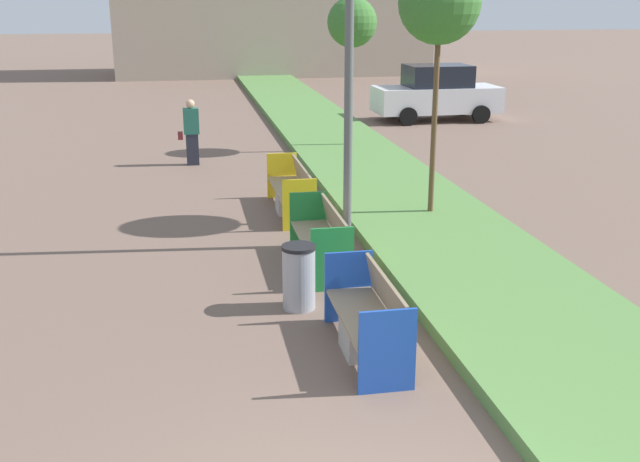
{
  "coord_description": "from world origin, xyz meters",
  "views": [
    {
      "loc": [
        -1.07,
        -4.2,
        4.0
      ],
      "look_at": [
        0.9,
        6.5,
        0.6
      ],
      "focal_mm": 42.0,
      "sensor_mm": 36.0,
      "label": 1
    }
  ],
  "objects": [
    {
      "name": "bench_yellow_frame",
      "position": [
        0.94,
        9.69,
        0.38
      ],
      "size": [
        0.65,
        2.4,
        0.94
      ],
      "color": "#ADA8A0",
      "rests_on": "ground"
    },
    {
      "name": "sapling_tree_near",
      "position": [
        3.41,
        8.71,
        3.9
      ],
      "size": [
        1.44,
        1.44,
        4.65
      ],
      "color": "brown",
      "rests_on": "ground"
    },
    {
      "name": "pedestrian_walking",
      "position": [
        -0.88,
        14.47,
        0.82
      ],
      "size": [
        0.53,
        0.24,
        1.63
      ],
      "color": "#232633",
      "rests_on": "ground"
    },
    {
      "name": "sapling_tree_far",
      "position": [
        3.41,
        15.53,
        3.37
      ],
      "size": [
        1.3,
        1.3,
        4.04
      ],
      "color": "brown",
      "rests_on": "ground"
    },
    {
      "name": "bench_blue_frame",
      "position": [
        0.94,
        3.56,
        0.36
      ],
      "size": [
        0.65,
        1.91,
        0.94
      ],
      "color": "#ADA8A0",
      "rests_on": "ground"
    },
    {
      "name": "bench_green_frame",
      "position": [
        0.94,
        6.57,
        0.37
      ],
      "size": [
        0.65,
        2.08,
        0.94
      ],
      "color": "#ADA8A0",
      "rests_on": "ground"
    },
    {
      "name": "parked_car_distant",
      "position": [
        7.43,
        20.18,
        0.91
      ],
      "size": [
        4.23,
        2.0,
        1.86
      ],
      "rotation": [
        0.0,
        0.0,
        0.02
      ],
      "color": "silver",
      "rests_on": "ground"
    },
    {
      "name": "litter_bin",
      "position": [
        0.34,
        5.02,
        0.44
      ],
      "size": [
        0.46,
        0.46,
        0.89
      ],
      "color": "#9EA0A5",
      "rests_on": "ground"
    },
    {
      "name": "planter_grass_strip",
      "position": [
        3.2,
        12.0,
        0.09
      ],
      "size": [
        2.8,
        120.0,
        0.18
      ],
      "color": "#568442",
      "rests_on": "ground"
    }
  ]
}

